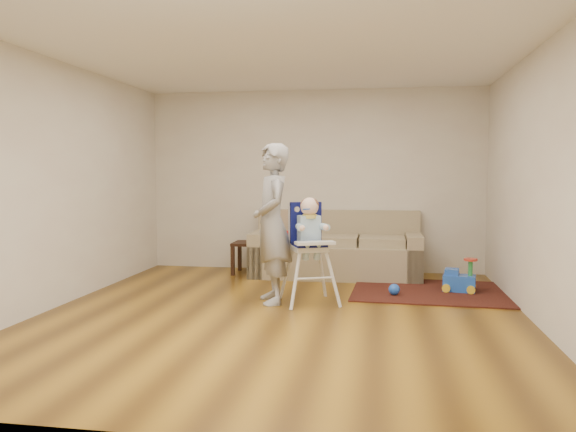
% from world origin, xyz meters
% --- Properties ---
extents(ground, '(5.50, 5.50, 0.00)m').
position_xyz_m(ground, '(0.00, 0.00, 0.00)').
color(ground, '#4F330F').
rests_on(ground, ground).
extents(room_envelope, '(5.04, 5.52, 2.72)m').
position_xyz_m(room_envelope, '(0.00, 0.53, 1.88)').
color(room_envelope, beige).
rests_on(room_envelope, ground).
extents(sofa, '(2.38, 0.97, 0.92)m').
position_xyz_m(sofa, '(0.37, 2.30, 0.46)').
color(sofa, gray).
rests_on(sofa, ground).
extents(side_table, '(0.46, 0.46, 0.46)m').
position_xyz_m(side_table, '(-0.88, 2.29, 0.23)').
color(side_table, black).
rests_on(side_table, ground).
extents(area_rug, '(2.08, 1.60, 0.02)m').
position_xyz_m(area_rug, '(1.69, 1.41, 0.01)').
color(area_rug, black).
rests_on(area_rug, ground).
extents(ride_on_toy, '(0.42, 0.34, 0.42)m').
position_xyz_m(ride_on_toy, '(1.97, 1.45, 0.22)').
color(ride_on_toy, blue).
rests_on(ride_on_toy, area_rug).
extents(toy_ball, '(0.13, 0.13, 0.13)m').
position_xyz_m(toy_ball, '(1.17, 1.08, 0.08)').
color(toy_ball, blue).
rests_on(toy_ball, area_rug).
extents(high_chair, '(0.73, 0.73, 1.21)m').
position_xyz_m(high_chair, '(0.21, 0.58, 0.58)').
color(high_chair, silver).
rests_on(high_chair, ground).
extents(adult, '(0.64, 0.77, 1.80)m').
position_xyz_m(adult, '(-0.20, 0.54, 0.90)').
color(adult, gray).
rests_on(adult, ground).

